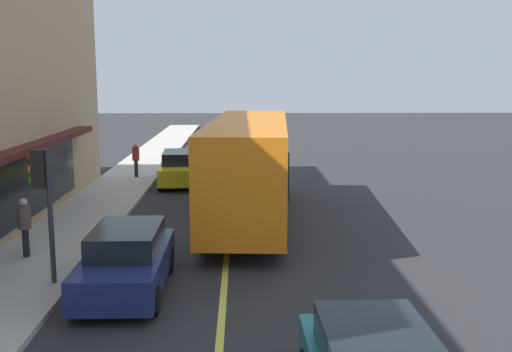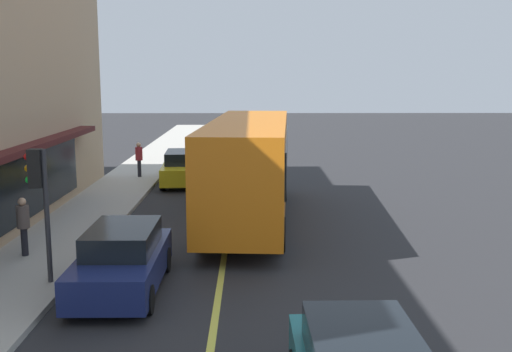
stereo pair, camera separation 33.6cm
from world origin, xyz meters
The scene contains 9 objects.
ground centered at (0.00, 0.00, 0.00)m, with size 120.00×120.00×0.00m, color #28282B.
sidewalk centered at (0.00, 5.01, 0.07)m, with size 80.00×2.77×0.15m, color #B2ADA3.
lane_centre_stripe centered at (0.00, 0.00, 0.00)m, with size 36.00×0.16×0.01m, color #D8D14C.
bus centered at (1.55, -0.69, 1.99)m, with size 11.26×3.18×3.50m.
traffic_light centered at (-5.10, 4.20, 2.53)m, with size 0.30×0.52×3.20m.
car_yellow centered at (8.83, 2.40, 0.74)m, with size 4.40×2.06×1.52m.
car_navy centered at (-5.30, 2.27, 0.74)m, with size 4.31×1.88×1.52m.
pedestrian_by_curb centered at (-2.95, 5.43, 1.11)m, with size 0.34×0.34×1.61m.
pedestrian_near_storefront centered at (9.99, 4.63, 1.14)m, with size 0.34×0.34×1.66m.
Camera 1 is at (-19.18, -0.43, 5.08)m, focal length 42.99 mm.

